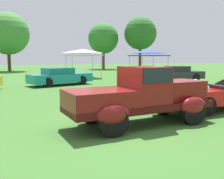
% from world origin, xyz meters
% --- Properties ---
extents(ground_plane, '(120.00, 120.00, 0.00)m').
position_xyz_m(ground_plane, '(0.00, 0.00, 0.00)').
color(ground_plane, '#386628').
extents(feature_pickup_truck, '(4.56, 2.10, 1.70)m').
position_xyz_m(feature_pickup_truck, '(0.64, 0.31, 0.87)').
color(feature_pickup_truck, '#400B0B').
rests_on(feature_pickup_truck, ground_plane).
extents(neighbor_convertible, '(4.67, 1.78, 1.40)m').
position_xyz_m(neighbor_convertible, '(4.70, 1.19, 0.58)').
color(neighbor_convertible, red).
rests_on(neighbor_convertible, ground_plane).
extents(show_car_teal, '(4.67, 2.90, 1.22)m').
position_xyz_m(show_car_teal, '(0.32, 11.77, 0.60)').
color(show_car_teal, teal).
rests_on(show_car_teal, ground_plane).
extents(show_car_charcoal, '(4.14, 2.27, 1.22)m').
position_xyz_m(show_car_charcoal, '(10.10, 11.46, 0.60)').
color(show_car_charcoal, '#28282D').
rests_on(show_car_charcoal, ground_plane).
extents(canopy_tent_left_field, '(2.99, 2.99, 2.71)m').
position_xyz_m(canopy_tent_left_field, '(3.48, 17.20, 2.42)').
color(canopy_tent_left_field, '#B7B7BC').
rests_on(canopy_tent_left_field, ground_plane).
extents(canopy_tent_center_field, '(3.15, 3.15, 2.71)m').
position_xyz_m(canopy_tent_center_field, '(10.08, 16.50, 2.42)').
color(canopy_tent_center_field, '#B7B7BC').
rests_on(canopy_tent_center_field, ground_plane).
extents(treeline_far_left, '(5.69, 5.69, 7.94)m').
position_xyz_m(treeline_far_left, '(-3.04, 31.57, 5.09)').
color(treeline_far_left, '#47331E').
rests_on(treeline_far_left, ground_plane).
extents(treeline_mid_left, '(4.89, 4.89, 7.36)m').
position_xyz_m(treeline_mid_left, '(11.22, 33.09, 4.90)').
color(treeline_mid_left, brown).
rests_on(treeline_mid_left, ground_plane).
extents(treeline_center, '(5.05, 5.05, 8.14)m').
position_xyz_m(treeline_center, '(16.24, 29.93, 5.59)').
color(treeline_center, '#47331E').
rests_on(treeline_center, ground_plane).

